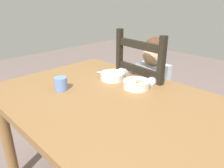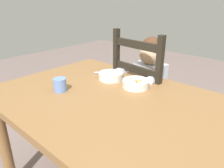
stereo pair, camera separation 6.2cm
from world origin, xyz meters
name	(u,v)px [view 2 (the right image)]	position (x,y,z in m)	size (l,w,h in m)	color
dining_table	(110,114)	(0.00, 0.00, 0.63)	(1.33, 0.92, 0.73)	olive
dining_chair	(146,101)	(-0.09, 0.51, 0.49)	(0.46, 0.46, 1.03)	black
child_figure	(147,82)	(-0.09, 0.50, 0.65)	(0.32, 0.31, 0.98)	silver
bowl_of_peas	(111,76)	(-0.19, 0.21, 0.75)	(0.16, 0.16, 0.05)	white
bowl_of_carrots	(136,83)	(0.01, 0.21, 0.76)	(0.16, 0.16, 0.05)	white
spoon	(100,73)	(-0.33, 0.25, 0.73)	(0.12, 0.11, 0.01)	silver
drinking_cup	(60,85)	(-0.28, -0.12, 0.77)	(0.07, 0.07, 0.08)	#6A90DE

